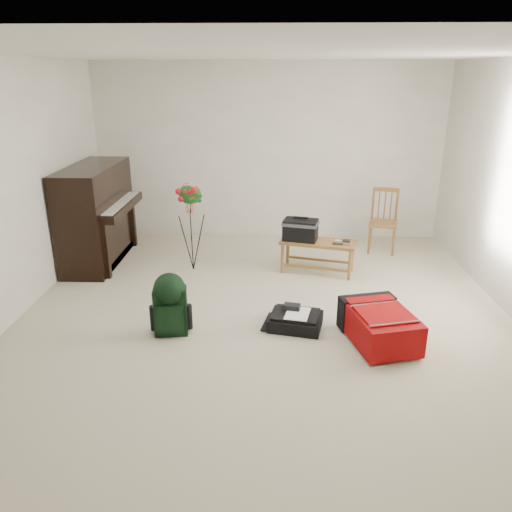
{
  "coord_description": "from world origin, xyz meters",
  "views": [
    {
      "loc": [
        0.07,
        -4.52,
        2.35
      ],
      "look_at": [
        -0.1,
        0.35,
        0.54
      ],
      "focal_mm": 35.0,
      "sensor_mm": 36.0,
      "label": 1
    }
  ],
  "objects_px": {
    "bench": "(306,234)",
    "black_duffel": "(295,320)",
    "red_suitcase": "(378,322)",
    "flower_stand": "(192,228)",
    "dining_chair": "(383,221)",
    "piano": "(98,216)",
    "green_backpack": "(170,301)"
  },
  "relations": [
    {
      "from": "red_suitcase",
      "to": "flower_stand",
      "type": "relative_size",
      "value": 0.78
    },
    {
      "from": "red_suitcase",
      "to": "piano",
      "type": "bearing_deg",
      "value": 134.32
    },
    {
      "from": "piano",
      "to": "bench",
      "type": "bearing_deg",
      "value": -7.28
    },
    {
      "from": "green_backpack",
      "to": "flower_stand",
      "type": "xyz_separation_m",
      "value": [
        -0.05,
        1.64,
        0.21
      ]
    },
    {
      "from": "dining_chair",
      "to": "red_suitcase",
      "type": "relative_size",
      "value": 0.99
    },
    {
      "from": "red_suitcase",
      "to": "bench",
      "type": "bearing_deg",
      "value": 95.23
    },
    {
      "from": "black_duffel",
      "to": "green_backpack",
      "type": "xyz_separation_m",
      "value": [
        -1.19,
        -0.16,
        0.26
      ]
    },
    {
      "from": "piano",
      "to": "dining_chair",
      "type": "xyz_separation_m",
      "value": [
        3.77,
        0.51,
        -0.18
      ]
    },
    {
      "from": "green_backpack",
      "to": "flower_stand",
      "type": "distance_m",
      "value": 1.66
    },
    {
      "from": "piano",
      "to": "flower_stand",
      "type": "height_order",
      "value": "piano"
    },
    {
      "from": "red_suitcase",
      "to": "black_duffel",
      "type": "distance_m",
      "value": 0.79
    },
    {
      "from": "red_suitcase",
      "to": "flower_stand",
      "type": "distance_m",
      "value": 2.64
    },
    {
      "from": "bench",
      "to": "black_duffel",
      "type": "relative_size",
      "value": 1.71
    },
    {
      "from": "dining_chair",
      "to": "green_backpack",
      "type": "height_order",
      "value": "dining_chair"
    },
    {
      "from": "flower_stand",
      "to": "bench",
      "type": "bearing_deg",
      "value": 14.45
    },
    {
      "from": "dining_chair",
      "to": "piano",
      "type": "bearing_deg",
      "value": -158.86
    },
    {
      "from": "bench",
      "to": "black_duffel",
      "type": "xyz_separation_m",
      "value": [
        -0.17,
        -1.43,
        -0.42
      ]
    },
    {
      "from": "bench",
      "to": "flower_stand",
      "type": "bearing_deg",
      "value": -168.24
    },
    {
      "from": "piano",
      "to": "black_duffel",
      "type": "distance_m",
      "value": 3.1
    },
    {
      "from": "black_duffel",
      "to": "piano",
      "type": "bearing_deg",
      "value": 156.66
    },
    {
      "from": "green_backpack",
      "to": "black_duffel",
      "type": "bearing_deg",
      "value": 1.1
    },
    {
      "from": "black_duffel",
      "to": "flower_stand",
      "type": "xyz_separation_m",
      "value": [
        -1.23,
        1.48,
        0.47
      ]
    },
    {
      "from": "dining_chair",
      "to": "flower_stand",
      "type": "xyz_separation_m",
      "value": [
        -2.51,
        -0.8,
        0.13
      ]
    },
    {
      "from": "dining_chair",
      "to": "flower_stand",
      "type": "bearing_deg",
      "value": -148.97
    },
    {
      "from": "red_suitcase",
      "to": "flower_stand",
      "type": "height_order",
      "value": "flower_stand"
    },
    {
      "from": "piano",
      "to": "flower_stand",
      "type": "xyz_separation_m",
      "value": [
        1.26,
        -0.28,
        -0.05
      ]
    },
    {
      "from": "red_suitcase",
      "to": "green_backpack",
      "type": "relative_size",
      "value": 1.44
    },
    {
      "from": "piano",
      "to": "red_suitcase",
      "type": "relative_size",
      "value": 1.71
    },
    {
      "from": "dining_chair",
      "to": "red_suitcase",
      "type": "distance_m",
      "value": 2.56
    },
    {
      "from": "bench",
      "to": "red_suitcase",
      "type": "xyz_separation_m",
      "value": [
        0.58,
        -1.64,
        -0.32
      ]
    },
    {
      "from": "dining_chair",
      "to": "flower_stand",
      "type": "relative_size",
      "value": 0.77
    },
    {
      "from": "red_suitcase",
      "to": "black_duffel",
      "type": "xyz_separation_m",
      "value": [
        -0.75,
        0.21,
        -0.1
      ]
    }
  ]
}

